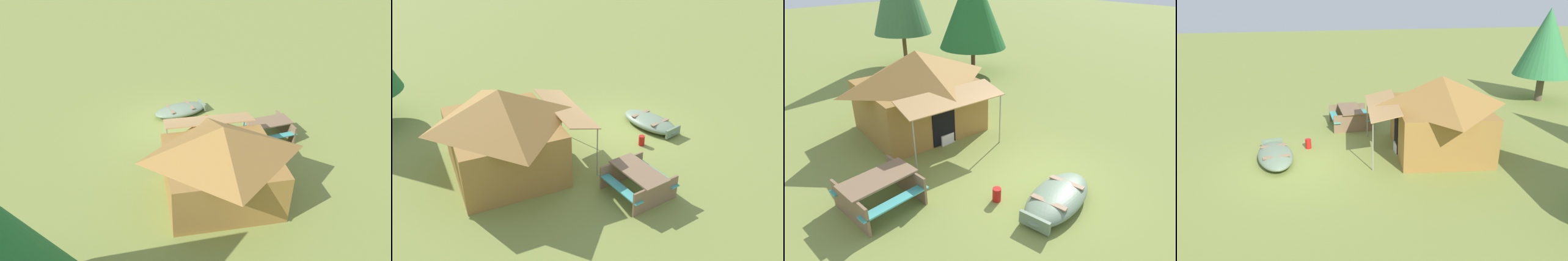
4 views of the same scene
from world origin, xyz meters
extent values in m
plane|color=olive|center=(0.00, 0.00, 0.00)|extent=(80.00, 80.00, 0.00)
ellipsoid|color=slate|center=(-0.53, -0.98, 0.20)|extent=(2.44, 1.43, 0.40)
ellipsoid|color=#252D23|center=(-0.53, -0.98, 0.23)|extent=(2.24, 1.28, 0.14)
cube|color=#8F6F50|center=(-0.07, -0.91, 0.36)|extent=(0.27, 0.84, 0.04)
cube|color=#8F6F50|center=(-0.98, -1.05, 0.36)|extent=(0.27, 0.84, 0.04)
cube|color=slate|center=(-1.57, -1.14, 0.22)|extent=(0.19, 0.70, 0.30)
cube|color=olive|center=(-0.46, 4.47, 0.81)|extent=(3.66, 3.25, 1.62)
pyramid|color=olive|center=(-0.46, 4.47, 2.10)|extent=(3.95, 3.51, 0.97)
cube|color=black|center=(-0.62, 3.02, 0.68)|extent=(0.76, 0.11, 1.30)
cube|color=tan|center=(-0.67, 2.54, 1.67)|extent=(3.11, 1.28, 0.24)
cylinder|color=gray|center=(0.70, 1.98, 0.77)|extent=(0.04, 0.04, 1.54)
cylinder|color=gray|center=(-2.12, 2.28, 0.77)|extent=(0.04, 0.04, 1.54)
cube|color=#836547|center=(-3.43, 1.80, 0.73)|extent=(1.66, 0.87, 0.04)
cube|color=#46ACA6|center=(-3.40, 1.18, 0.42)|extent=(1.64, 0.33, 0.04)
cube|color=#46ACA6|center=(-3.46, 2.42, 0.42)|extent=(1.64, 0.33, 0.04)
cube|color=#836547|center=(-4.14, 1.77, 0.35)|extent=(0.13, 1.50, 0.71)
cube|color=#836547|center=(-2.72, 1.83, 0.35)|extent=(0.13, 1.50, 0.71)
cube|color=silver|center=(-0.50, 3.14, 0.17)|extent=(0.50, 0.37, 0.33)
cylinder|color=red|center=(-1.41, 0.08, 0.17)|extent=(0.24, 0.24, 0.33)
cylinder|color=brown|center=(5.01, 7.84, 0.64)|extent=(0.20, 0.20, 1.27)
cone|color=#23672E|center=(5.01, 7.84, 3.12)|extent=(3.16, 3.16, 3.71)
cylinder|color=brown|center=(3.40, 11.32, 0.83)|extent=(0.20, 0.20, 1.66)
camera|label=1|loc=(2.73, 12.66, 8.03)|focal=33.57mm
camera|label=2|loc=(-10.34, 7.57, 6.75)|focal=36.68mm
camera|label=3|loc=(-6.11, -4.27, 5.04)|focal=31.38mm
camera|label=4|loc=(10.98, 0.11, 5.25)|focal=34.96mm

